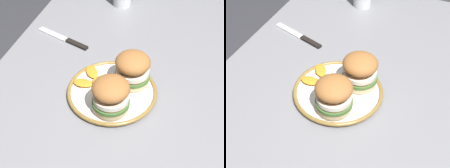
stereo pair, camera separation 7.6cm
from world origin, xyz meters
TOP-DOWN VIEW (x-y plane):
  - dining_table at (0.00, 0.00)m, footprint 1.21×0.92m
  - dinner_plate at (0.07, -0.06)m, footprint 0.27×0.27m
  - sandwich_half_left at (0.02, -0.01)m, footprint 0.13×0.13m
  - sandwich_half_right at (0.14, -0.04)m, footprint 0.13×0.13m
  - orange_peel_curled at (0.05, -0.10)m, footprint 0.05×0.05m
  - orange_peel_strip_long at (0.01, -0.14)m, footprint 0.07×0.06m
  - orange_peel_strip_short at (0.07, -0.15)m, footprint 0.03×0.06m
  - table_knife at (-0.14, -0.29)m, footprint 0.09×0.22m

SIDE VIEW (x-z plane):
  - dining_table at x=0.00m, z-range 0.26..0.96m
  - table_knife at x=-0.14m, z-range 0.70..0.71m
  - dinner_plate at x=0.07m, z-range 0.70..0.72m
  - orange_peel_strip_long at x=0.01m, z-range 0.72..0.73m
  - orange_peel_strip_short at x=0.07m, z-range 0.72..0.73m
  - orange_peel_curled at x=0.05m, z-range 0.72..0.73m
  - sandwich_half_left at x=0.02m, z-range 0.72..0.82m
  - sandwich_half_right at x=0.14m, z-range 0.72..0.82m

